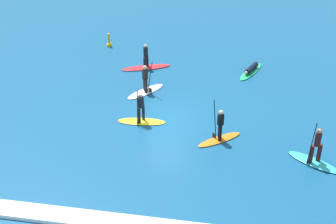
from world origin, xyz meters
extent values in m
plane|color=navy|center=(0.00, 0.00, 0.00)|extent=(120.00, 120.00, 0.00)
ellipsoid|color=white|center=(-1.86, 2.94, 0.04)|extent=(2.22, 2.62, 0.08)
cylinder|color=black|center=(-1.80, 2.78, 0.49)|extent=(0.28, 0.28, 0.82)
cylinder|color=black|center=(-1.93, 3.10, 0.49)|extent=(0.28, 0.28, 0.82)
cylinder|color=black|center=(-1.86, 2.94, 1.19)|extent=(0.48, 0.48, 0.59)
sphere|color=tan|center=(-1.86, 2.94, 1.62)|extent=(0.36, 0.36, 0.25)
cylinder|color=black|center=(-1.55, 2.90, 1.09)|extent=(0.40, 0.31, 1.99)
cube|color=black|center=(-1.55, 2.90, 0.14)|extent=(0.20, 0.17, 0.32)
ellipsoid|color=yellow|center=(-1.37, -0.45, 0.04)|extent=(2.61, 0.98, 0.07)
cylinder|color=black|center=(-1.29, -0.28, 0.51)|extent=(0.17, 0.17, 0.87)
cylinder|color=black|center=(-1.45, -0.61, 0.51)|extent=(0.17, 0.17, 0.87)
cylinder|color=black|center=(-1.37, -0.45, 1.24)|extent=(0.38, 0.38, 0.58)
sphere|color=tan|center=(-1.37, -0.45, 1.64)|extent=(0.23, 0.23, 0.21)
cylinder|color=black|center=(-1.49, -0.73, 1.04)|extent=(0.08, 0.44, 1.90)
cube|color=black|center=(-1.49, -0.73, 0.13)|extent=(0.08, 0.20, 0.32)
ellipsoid|color=red|center=(-2.52, 6.24, 0.05)|extent=(3.28, 1.97, 0.10)
cylinder|color=black|center=(-2.49, 6.42, 0.48)|extent=(0.28, 0.28, 0.76)
cylinder|color=black|center=(-2.54, 6.06, 0.48)|extent=(0.28, 0.28, 0.76)
cylinder|color=black|center=(-2.52, 6.24, 1.16)|extent=(0.39, 0.39, 0.61)
sphere|color=beige|center=(-2.52, 6.24, 1.57)|extent=(0.27, 0.27, 0.20)
ellipsoid|color=#33C6CC|center=(7.38, -2.69, 0.05)|extent=(2.56, 1.97, 0.11)
cylinder|color=#381414|center=(7.57, -2.59, 0.56)|extent=(0.28, 0.28, 0.90)
cylinder|color=#381414|center=(7.19, -2.79, 0.56)|extent=(0.28, 0.28, 0.90)
cylinder|color=#381414|center=(7.38, -2.69, 1.34)|extent=(0.40, 0.40, 0.66)
sphere|color=#A37556|center=(7.38, -2.69, 1.78)|extent=(0.33, 0.33, 0.24)
cylinder|color=black|center=(7.12, -2.82, 1.15)|extent=(0.25, 0.36, 2.06)
cube|color=black|center=(7.12, -2.82, 0.17)|extent=(0.16, 0.20, 0.32)
ellipsoid|color=#23B266|center=(4.32, 6.75, 0.05)|extent=(1.79, 3.05, 0.10)
cylinder|color=black|center=(4.34, 6.80, 0.27)|extent=(0.89, 1.48, 0.35)
sphere|color=tan|center=(4.01, 6.02, 0.29)|extent=(0.27, 0.27, 0.20)
ellipsoid|color=orange|center=(2.88, -1.50, 0.04)|extent=(2.33, 2.06, 0.09)
cylinder|color=black|center=(2.86, -1.36, 0.52)|extent=(0.24, 0.24, 0.87)
cylinder|color=black|center=(2.90, -1.65, 0.52)|extent=(0.24, 0.24, 0.87)
cylinder|color=black|center=(2.88, -1.50, 1.23)|extent=(0.48, 0.48, 0.55)
sphere|color=beige|center=(2.88, -1.50, 1.63)|extent=(0.33, 0.33, 0.23)
cylinder|color=black|center=(2.59, -1.39, 1.13)|extent=(0.27, 0.32, 2.07)
cube|color=black|center=(2.59, -1.39, 0.15)|extent=(0.17, 0.19, 0.32)
sphere|color=yellow|center=(-5.93, 9.45, 0.09)|extent=(0.37, 0.37, 0.37)
cylinder|color=yellow|center=(-5.93, 9.45, 0.48)|extent=(0.15, 0.15, 0.97)
camera|label=1|loc=(3.60, -21.42, 13.29)|focal=50.42mm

